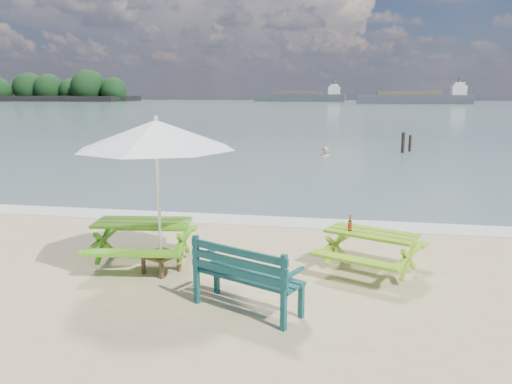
% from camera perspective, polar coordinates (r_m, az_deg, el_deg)
% --- Properties ---
extents(sea, '(300.00, 300.00, 0.00)m').
position_cam_1_polar(sea, '(91.37, 9.32, 9.44)').
color(sea, slate).
rests_on(sea, ground).
extents(foam_strip, '(22.00, 0.90, 0.01)m').
position_cam_1_polar(foam_strip, '(11.40, 1.88, -3.34)').
color(foam_strip, silver).
rests_on(foam_strip, ground).
extents(picnic_table_left, '(1.79, 1.94, 0.76)m').
position_cam_1_polar(picnic_table_left, '(8.78, -12.74, -5.74)').
color(picnic_table_left, '#4E9817').
rests_on(picnic_table_left, ground).
extents(picnic_table_right, '(1.94, 2.02, 0.68)m').
position_cam_1_polar(picnic_table_right, '(8.41, 12.95, -6.78)').
color(picnic_table_right, '#76AB1A').
rests_on(picnic_table_right, ground).
extents(park_bench, '(1.60, 1.09, 0.94)m').
position_cam_1_polar(park_bench, '(6.84, -0.97, -11.10)').
color(park_bench, '#0E3E3D').
rests_on(park_bench, ground).
extents(side_table, '(0.66, 0.66, 0.33)m').
position_cam_1_polar(side_table, '(8.36, -10.78, -7.92)').
color(side_table, brown).
rests_on(side_table, ground).
extents(patio_umbrella, '(3.32, 3.32, 2.48)m').
position_cam_1_polar(patio_umbrella, '(7.93, -11.34, 6.45)').
color(patio_umbrella, silver).
rests_on(patio_umbrella, ground).
extents(beer_bottle, '(0.07, 0.07, 0.26)m').
position_cam_1_polar(beer_bottle, '(8.28, 10.69, -3.79)').
color(beer_bottle, brown).
rests_on(beer_bottle, picnic_table_right).
extents(swimmer, '(0.67, 0.50, 1.68)m').
position_cam_1_polar(swimmer, '(23.35, 7.86, 3.10)').
color(swimmer, tan).
rests_on(swimmer, ground).
extents(mooring_pilings, '(0.56, 0.76, 1.19)m').
position_cam_1_polar(mooring_pilings, '(25.43, 16.75, 5.18)').
color(mooring_pilings, black).
rests_on(mooring_pilings, ground).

